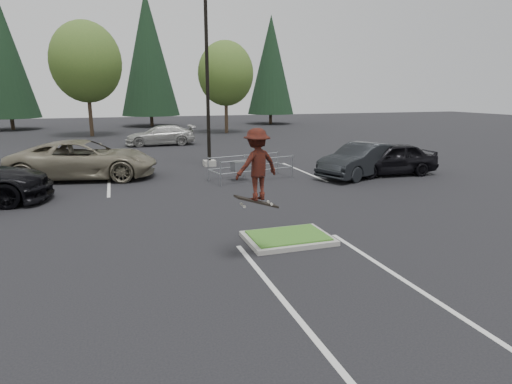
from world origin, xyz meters
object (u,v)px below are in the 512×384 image
object	(u,v)px
cart_corral	(243,166)
car_r_black	(390,159)
car_l_tan	(84,159)
conif_b	(148,54)
conif_c	(271,65)
decid_b	(86,65)
light_pole	(207,76)
skateboarder	(256,165)
car_r_charc	(362,160)
decid_c	(226,76)
conif_a	(4,58)
car_far_silver	(160,135)

from	to	relation	value
cart_corral	car_r_black	distance (m)	6.94
cart_corral	car_l_tan	size ratio (longest dim) A/B	0.61
cart_corral	car_r_black	xyz separation A→B (m)	(6.87, -0.92, 0.11)
conif_b	car_r_black	size ratio (longest dim) A/B	3.27
conif_c	conif_b	bearing A→B (deg)	175.91
decid_b	car_r_black	world-z (taller)	decid_b
car_r_black	light_pole	bearing A→B (deg)	-120.65
skateboarder	car_r_charc	world-z (taller)	skateboarder
conif_c	cart_corral	bearing A→B (deg)	-112.18
skateboarder	decid_b	bearing A→B (deg)	-96.47
light_pole	skateboarder	xyz separation A→B (m)	(-1.70, -13.00, -2.33)
decid_c	car_r_charc	world-z (taller)	decid_c
decid_b	decid_c	size ratio (longest dim) A/B	1.15
conif_b	car_r_charc	size ratio (longest dim) A/B	3.13
car_r_charc	conif_a	bearing A→B (deg)	-170.39
car_r_charc	skateboarder	bearing A→B (deg)	-66.15
car_far_silver	conif_c	bearing A→B (deg)	139.82
light_pole	car_far_silver	size ratio (longest dim) A/B	2.05
conif_a	conif_b	world-z (taller)	conif_b
conif_a	car_far_silver	size ratio (longest dim) A/B	2.63
car_r_black	car_far_silver	size ratio (longest dim) A/B	0.90
conif_c	skateboarder	size ratio (longest dim) A/B	6.86
conif_a	skateboarder	distance (m)	43.23
car_r_charc	car_far_silver	distance (m)	16.72
light_pole	cart_corral	distance (m)	5.69
conif_a	car_r_charc	world-z (taller)	conif_a
car_r_charc	car_r_black	size ratio (longest dim) A/B	1.04
decid_b	car_l_tan	xyz separation A→B (m)	(0.51, -20.05, -5.18)
cart_corral	car_r_charc	distance (m)	5.45
light_pole	conif_a	bearing A→B (deg)	117.38
light_pole	car_l_tan	distance (m)	7.21
conif_a	car_l_tan	world-z (taller)	conif_a
light_pole	skateboarder	bearing A→B (deg)	-97.45
decid_c	car_r_black	xyz separation A→B (m)	(2.01, -22.83, -4.50)
skateboarder	light_pole	bearing A→B (deg)	-112.59
light_pole	conif_a	xyz separation A→B (m)	(-14.50, 28.00, 2.54)
decid_b	car_l_tan	size ratio (longest dim) A/B	1.55
conif_a	car_l_tan	xyz separation A→B (m)	(8.50, -29.52, -6.23)
car_far_silver	conif_b	bearing A→B (deg)	177.30
decid_c	car_l_tan	bearing A→B (deg)	-120.70
decid_b	conif_b	distance (m)	11.78
car_r_charc	decid_b	bearing A→B (deg)	-174.25
conif_b	cart_corral	bearing A→B (deg)	-88.02
conif_c	car_far_silver	size ratio (longest dim) A/B	2.53
car_r_black	decid_c	bearing A→B (deg)	-171.93
decid_b	skateboarder	xyz separation A→B (m)	(4.81, -31.53, -3.82)
conif_b	decid_b	bearing A→B (deg)	-121.09
decid_b	car_r_black	size ratio (longest dim) A/B	2.17
conif_b	skateboarder	bearing A→B (deg)	-91.66
skateboarder	car_far_silver	bearing A→B (deg)	-105.70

